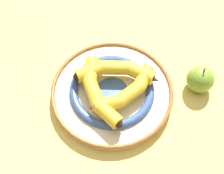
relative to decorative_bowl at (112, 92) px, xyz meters
The scene contains 6 objects.
ground_plane 0.04m from the decorative_bowl, 146.61° to the right, with size 2.80×2.80×0.00m, color #E5CC6B.
decorative_bowl is the anchor object (origin of this frame).
banana_a 0.05m from the decorative_bowl, 106.12° to the left, with size 0.20×0.06×0.03m.
banana_b 0.05m from the decorative_bowl, 147.51° to the right, with size 0.16×0.16×0.04m.
banana_c 0.05m from the decorative_bowl, 14.59° to the right, with size 0.11×0.20×0.03m.
apple 0.22m from the decorative_bowl, 146.19° to the left, with size 0.07×0.07×0.08m.
Camera 1 is at (0.28, 0.31, 0.68)m, focal length 50.00 mm.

